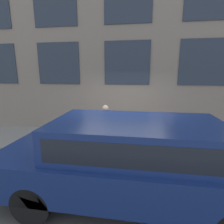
# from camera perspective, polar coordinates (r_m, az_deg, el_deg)

# --- Properties ---
(ground_plane) EXTENTS (80.00, 80.00, 0.00)m
(ground_plane) POSITION_cam_1_polar(r_m,az_deg,el_deg) (5.07, 2.58, -15.72)
(ground_plane) COLOR #514F4C
(sidewalk) EXTENTS (2.21, 60.00, 0.15)m
(sidewalk) POSITION_cam_1_polar(r_m,az_deg,el_deg) (6.04, 3.72, -10.16)
(sidewalk) COLOR gray
(sidewalk) RESTS_ON ground_plane
(building_facade) EXTENTS (0.33, 40.00, 8.76)m
(building_facade) POSITION_cam_1_polar(r_m,az_deg,el_deg) (7.10, 5.29, 28.73)
(building_facade) COLOR gray
(building_facade) RESTS_ON ground_plane
(fire_hydrant) EXTENTS (0.33, 0.44, 0.82)m
(fire_hydrant) POSITION_cam_1_polar(r_m,az_deg,el_deg) (5.17, 2.34, -8.23)
(fire_hydrant) COLOR gray
(fire_hydrant) RESTS_ON sidewalk
(person) EXTENTS (0.31, 0.20, 1.27)m
(person) POSITION_cam_1_polar(r_m,az_deg,el_deg) (5.62, -2.13, -2.83)
(person) COLOR navy
(person) RESTS_ON sidewalk
(parked_truck_navy_near) EXTENTS (1.87, 4.89, 1.57)m
(parked_truck_navy_near) POSITION_cam_1_polar(r_m,az_deg,el_deg) (3.39, 6.58, -13.72)
(parked_truck_navy_near) COLOR black
(parked_truck_navy_near) RESTS_ON ground_plane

